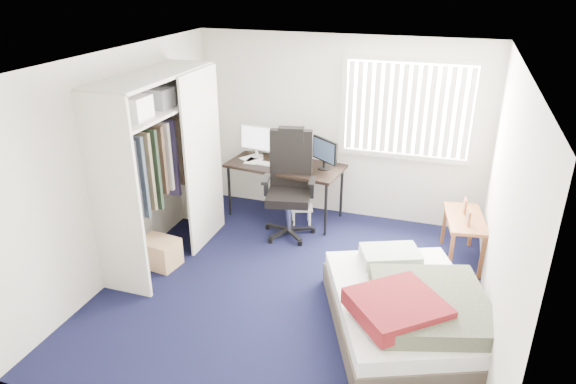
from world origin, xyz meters
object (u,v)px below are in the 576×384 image
(office_chair, at_px, (290,195))
(bed, at_px, (408,309))
(desk, at_px, (286,162))
(nightstand, at_px, (465,222))

(office_chair, xyz_separation_m, bed, (1.72, -1.62, -0.28))
(desk, xyz_separation_m, nightstand, (2.40, -0.51, -0.30))
(nightstand, height_order, bed, nightstand)
(desk, bearing_deg, office_chair, -66.30)
(office_chair, height_order, nightstand, office_chair)
(office_chair, bearing_deg, bed, -43.25)
(desk, height_order, office_chair, office_chair)
(office_chair, relative_size, bed, 0.65)
(desk, relative_size, office_chair, 1.18)
(bed, bearing_deg, office_chair, 136.75)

